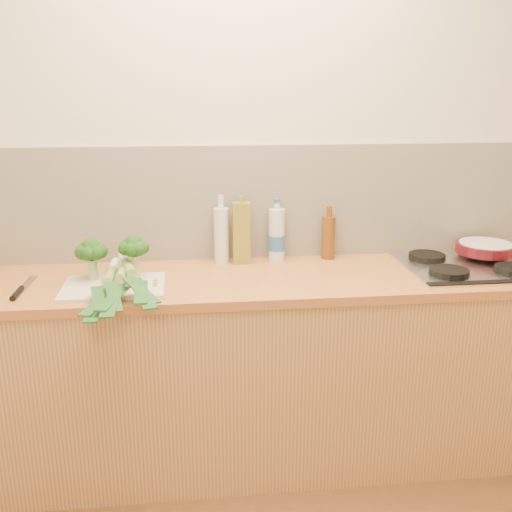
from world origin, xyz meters
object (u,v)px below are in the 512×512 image
at_px(chefs_knife, 20,291).
at_px(skillet, 486,248).
at_px(gas_hob, 469,266).
at_px(chopping_board, 114,287).

relative_size(chefs_knife, skillet, 0.78).
relative_size(gas_hob, chopping_board, 1.41).
bearing_deg(chopping_board, gas_hob, 1.98).
height_order(gas_hob, skillet, skillet).
relative_size(chopping_board, skillet, 1.02).
xyz_separation_m(chopping_board, chefs_knife, (-0.37, -0.01, 0.00)).
relative_size(gas_hob, chefs_knife, 1.85).
bearing_deg(gas_hob, skillet, 40.57).
distance_m(gas_hob, chefs_knife, 1.95).
bearing_deg(skillet, chefs_knife, 176.20).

